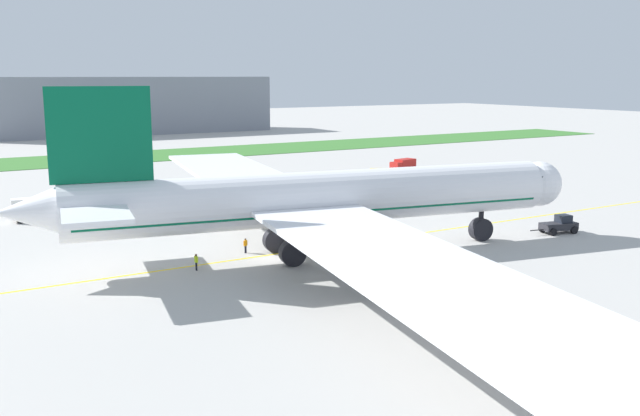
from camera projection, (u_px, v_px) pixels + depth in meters
The scene contains 12 objects.
ground_plane at pixel (274, 258), 72.84m from camera, with size 600.00×600.00×0.00m, color #ADAAA5.
apron_taxi_line at pixel (268, 255), 74.01m from camera, with size 280.00×0.36×0.01m, color yellow.
grass_median_strip at pixel (68, 160), 155.73m from camera, with size 320.00×24.00×0.10m, color #38722D.
airliner_foreground at pixel (312, 200), 72.55m from camera, with size 59.94×97.61×17.54m.
pushback_tug at pixel (559, 225), 84.24m from camera, with size 6.24×2.95×2.16m.
ground_crew_wingwalker_port at pixel (384, 227), 83.17m from camera, with size 0.35×0.53×1.58m.
ground_crew_marshaller_front at pixel (196, 260), 68.04m from camera, with size 0.25×0.58×1.64m.
ground_crew_wingwalker_starboard at pixel (245, 244), 74.76m from camera, with size 0.49×0.41×1.58m.
service_truck_baggage_loader at pixel (388, 177), 118.72m from camera, with size 6.22×4.21×3.12m.
service_truck_fuel_bowser at pixel (31, 209), 90.99m from camera, with size 5.18×2.79×3.01m.
service_truck_catering_van at pixel (403, 165), 136.11m from camera, with size 5.46×3.23×2.65m.
terminal_building at pixel (130, 105), 227.00m from camera, with size 90.62×20.00×18.00m, color gray.
Camera 1 is at (-32.29, -63.01, 18.50)m, focal length 39.82 mm.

